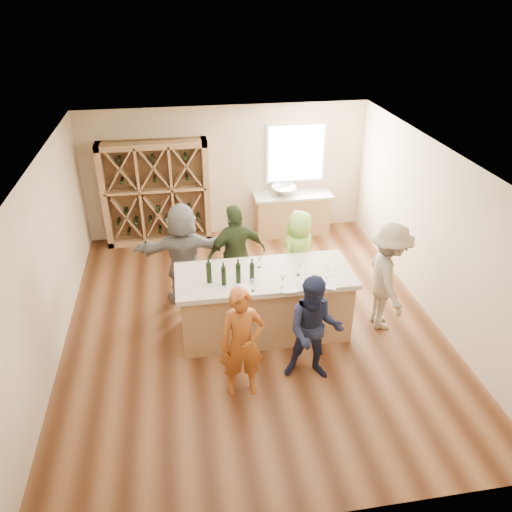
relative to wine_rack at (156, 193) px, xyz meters
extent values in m
cube|color=brown|center=(1.50, -3.27, -1.15)|extent=(6.00, 7.00, 0.10)
cube|color=white|center=(1.50, -3.27, 1.75)|extent=(6.00, 7.00, 0.10)
cube|color=beige|center=(1.50, 0.28, 0.30)|extent=(6.00, 0.10, 2.80)
cube|color=beige|center=(1.50, -6.82, 0.30)|extent=(6.00, 0.10, 2.80)
cube|color=beige|center=(-1.55, -3.27, 0.30)|extent=(0.10, 7.00, 2.80)
cube|color=beige|center=(4.55, -3.27, 0.30)|extent=(0.10, 7.00, 2.80)
cube|color=white|center=(3.00, 0.20, 0.65)|extent=(1.30, 0.06, 1.30)
cube|color=white|center=(3.00, 0.17, 0.65)|extent=(1.18, 0.01, 1.18)
cube|color=#A2784D|center=(0.00, 0.00, 0.00)|extent=(2.20, 0.45, 2.20)
cube|color=#A2784D|center=(2.90, -0.07, -0.67)|extent=(1.60, 0.58, 0.86)
cube|color=beige|center=(2.90, -0.07, -0.21)|extent=(1.70, 0.62, 0.06)
imported|color=silver|center=(2.70, -0.07, -0.09)|extent=(0.54, 0.54, 0.19)
cylinder|color=silver|center=(2.70, 0.11, -0.03)|extent=(0.02, 0.02, 0.30)
cube|color=#A2784D|center=(1.66, -3.51, -0.60)|extent=(2.60, 1.00, 1.00)
cube|color=beige|center=(1.66, -3.51, -0.06)|extent=(2.72, 1.12, 0.08)
cylinder|color=black|center=(0.81, -3.62, 0.14)|extent=(0.10, 0.10, 0.33)
cylinder|color=black|center=(1.02, -3.72, 0.13)|extent=(0.09, 0.09, 0.29)
cylinder|color=black|center=(1.23, -3.69, 0.13)|extent=(0.10, 0.10, 0.31)
cylinder|color=black|center=(1.44, -3.67, 0.12)|extent=(0.07, 0.07, 0.28)
cone|color=white|center=(1.40, -3.95, 0.07)|extent=(0.08, 0.08, 0.18)
cone|color=white|center=(1.85, -3.94, 0.08)|extent=(0.10, 0.10, 0.20)
cone|color=white|center=(2.32, -3.96, 0.06)|extent=(0.07, 0.07, 0.16)
cone|color=white|center=(2.16, -3.63, 0.07)|extent=(0.08, 0.08, 0.17)
cone|color=white|center=(2.56, -3.79, 0.06)|extent=(0.07, 0.07, 0.16)
cube|color=white|center=(1.28, -3.94, -0.02)|extent=(0.32, 0.38, 0.00)
cube|color=white|center=(1.94, -3.95, -0.02)|extent=(0.22, 0.30, 0.00)
cube|color=white|center=(2.55, -3.94, -0.02)|extent=(0.35, 0.39, 0.00)
imported|color=#994C19|center=(1.14, -4.79, -0.28)|extent=(0.61, 0.45, 1.65)
imported|color=#191E38|center=(2.15, -4.65, -0.29)|extent=(0.87, 0.61, 1.63)
imported|color=gray|center=(3.60, -3.66, -0.19)|extent=(0.65, 1.22, 1.82)
imported|color=#263319|center=(1.35, -2.53, -0.19)|extent=(1.16, 0.79, 1.81)
imported|color=#8CC64C|center=(2.45, -2.47, -0.31)|extent=(0.92, 0.86, 1.59)
imported|color=slate|center=(0.46, -2.36, -0.19)|extent=(1.69, 0.63, 1.82)
cone|color=white|center=(1.61, -3.31, 0.07)|extent=(0.07, 0.07, 0.18)
camera|label=1|loc=(0.48, -9.91, 3.92)|focal=35.00mm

